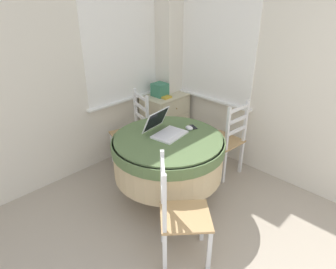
{
  "coord_description": "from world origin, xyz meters",
  "views": [
    {
      "loc": [
        -1.18,
        0.23,
        2.13
      ],
      "look_at": [
        0.9,
        2.28,
        0.66
      ],
      "focal_mm": 32.0,
      "sensor_mm": 36.0,
      "label": 1
    }
  ],
  "objects_px": {
    "cell_phone": "(193,127)",
    "dining_chair_near_back_window": "(133,132)",
    "laptop": "(165,129)",
    "round_dining_table": "(168,154)",
    "computer_mouse": "(189,128)",
    "dining_chair_camera_near": "(180,215)",
    "storage_box": "(160,90)",
    "dining_chair_near_right_window": "(226,141)",
    "book_on_cabinet": "(163,96)",
    "corner_cabinet": "(165,120)"
  },
  "relations": [
    {
      "from": "computer_mouse",
      "to": "dining_chair_near_back_window",
      "type": "xyz_separation_m",
      "value": [
        -0.1,
        0.84,
        -0.31
      ]
    },
    {
      "from": "dining_chair_near_back_window",
      "to": "corner_cabinet",
      "type": "xyz_separation_m",
      "value": [
        0.67,
        0.09,
        -0.07
      ]
    },
    {
      "from": "round_dining_table",
      "to": "dining_chair_camera_near",
      "type": "bearing_deg",
      "value": -128.99
    },
    {
      "from": "round_dining_table",
      "to": "computer_mouse",
      "type": "bearing_deg",
      "value": -6.58
    },
    {
      "from": "dining_chair_near_back_window",
      "to": "laptop",
      "type": "bearing_deg",
      "value": -101.28
    },
    {
      "from": "laptop",
      "to": "storage_box",
      "type": "xyz_separation_m",
      "value": [
        0.74,
        0.84,
        0.06
      ]
    },
    {
      "from": "dining_chair_camera_near",
      "to": "storage_box",
      "type": "bearing_deg",
      "value": 50.38
    },
    {
      "from": "laptop",
      "to": "storage_box",
      "type": "height_order",
      "value": "laptop"
    },
    {
      "from": "round_dining_table",
      "to": "dining_chair_near_back_window",
      "type": "xyz_separation_m",
      "value": [
        0.18,
        0.81,
        -0.1
      ]
    },
    {
      "from": "dining_chair_near_right_window",
      "to": "corner_cabinet",
      "type": "relative_size",
      "value": 1.26
    },
    {
      "from": "dining_chair_near_right_window",
      "to": "dining_chair_camera_near",
      "type": "xyz_separation_m",
      "value": [
        -1.35,
        -0.48,
        0.0
      ]
    },
    {
      "from": "dining_chair_camera_near",
      "to": "corner_cabinet",
      "type": "distance_m",
      "value": 2.08
    },
    {
      "from": "laptop",
      "to": "corner_cabinet",
      "type": "distance_m",
      "value": 1.23
    },
    {
      "from": "dining_chair_camera_near",
      "to": "book_on_cabinet",
      "type": "relative_size",
      "value": 4.11
    },
    {
      "from": "laptop",
      "to": "dining_chair_near_right_window",
      "type": "relative_size",
      "value": 0.42
    },
    {
      "from": "round_dining_table",
      "to": "corner_cabinet",
      "type": "height_order",
      "value": "corner_cabinet"
    },
    {
      "from": "cell_phone",
      "to": "dining_chair_near_right_window",
      "type": "xyz_separation_m",
      "value": [
        0.46,
        -0.14,
        -0.29
      ]
    },
    {
      "from": "cell_phone",
      "to": "dining_chair_near_back_window",
      "type": "distance_m",
      "value": 0.9
    },
    {
      "from": "dining_chair_near_back_window",
      "to": "corner_cabinet",
      "type": "distance_m",
      "value": 0.68
    },
    {
      "from": "laptop",
      "to": "cell_phone",
      "type": "height_order",
      "value": "laptop"
    },
    {
      "from": "round_dining_table",
      "to": "dining_chair_near_back_window",
      "type": "distance_m",
      "value": 0.84
    },
    {
      "from": "cell_phone",
      "to": "dining_chair_camera_near",
      "type": "relative_size",
      "value": 0.13
    },
    {
      "from": "computer_mouse",
      "to": "book_on_cabinet",
      "type": "height_order",
      "value": "book_on_cabinet"
    },
    {
      "from": "laptop",
      "to": "dining_chair_near_right_window",
      "type": "bearing_deg",
      "value": -17.65
    },
    {
      "from": "dining_chair_near_back_window",
      "to": "corner_cabinet",
      "type": "bearing_deg",
      "value": 7.88
    },
    {
      "from": "laptop",
      "to": "book_on_cabinet",
      "type": "distance_m",
      "value": 1.07
    },
    {
      "from": "round_dining_table",
      "to": "cell_phone",
      "type": "distance_m",
      "value": 0.41
    },
    {
      "from": "dining_chair_camera_near",
      "to": "book_on_cabinet",
      "type": "height_order",
      "value": "dining_chair_camera_near"
    },
    {
      "from": "dining_chair_camera_near",
      "to": "book_on_cabinet",
      "type": "distance_m",
      "value": 2.02
    },
    {
      "from": "cell_phone",
      "to": "dining_chair_camera_near",
      "type": "height_order",
      "value": "dining_chair_camera_near"
    },
    {
      "from": "laptop",
      "to": "dining_chair_near_right_window",
      "type": "xyz_separation_m",
      "value": [
        0.79,
        -0.25,
        -0.34
      ]
    },
    {
      "from": "cell_phone",
      "to": "storage_box",
      "type": "distance_m",
      "value": 1.04
    },
    {
      "from": "computer_mouse",
      "to": "dining_chair_near_back_window",
      "type": "distance_m",
      "value": 0.9
    },
    {
      "from": "computer_mouse",
      "to": "laptop",
      "type": "bearing_deg",
      "value": 154.21
    },
    {
      "from": "cell_phone",
      "to": "dining_chair_camera_near",
      "type": "distance_m",
      "value": 1.12
    },
    {
      "from": "dining_chair_near_right_window",
      "to": "round_dining_table",
      "type": "bearing_deg",
      "value": 168.81
    },
    {
      "from": "corner_cabinet",
      "to": "dining_chair_near_back_window",
      "type": "bearing_deg",
      "value": -172.12
    },
    {
      "from": "round_dining_table",
      "to": "cell_phone",
      "type": "height_order",
      "value": "cell_phone"
    },
    {
      "from": "cell_phone",
      "to": "book_on_cabinet",
      "type": "relative_size",
      "value": 0.52
    },
    {
      "from": "dining_chair_near_back_window",
      "to": "storage_box",
      "type": "xyz_separation_m",
      "value": [
        0.59,
        0.11,
        0.4
      ]
    },
    {
      "from": "dining_chair_near_back_window",
      "to": "corner_cabinet",
      "type": "relative_size",
      "value": 1.26
    },
    {
      "from": "dining_chair_camera_near",
      "to": "corner_cabinet",
      "type": "relative_size",
      "value": 1.26
    },
    {
      "from": "corner_cabinet",
      "to": "storage_box",
      "type": "bearing_deg",
      "value": 165.7
    },
    {
      "from": "storage_box",
      "to": "book_on_cabinet",
      "type": "height_order",
      "value": "storage_box"
    },
    {
      "from": "laptop",
      "to": "book_on_cabinet",
      "type": "relative_size",
      "value": 1.72
    },
    {
      "from": "dining_chair_near_right_window",
      "to": "book_on_cabinet",
      "type": "bearing_deg",
      "value": 92.7
    },
    {
      "from": "dining_chair_near_right_window",
      "to": "storage_box",
      "type": "bearing_deg",
      "value": 92.43
    },
    {
      "from": "cell_phone",
      "to": "corner_cabinet",
      "type": "xyz_separation_m",
      "value": [
        0.49,
        0.93,
        -0.36
      ]
    },
    {
      "from": "dining_chair_near_back_window",
      "to": "dining_chair_near_right_window",
      "type": "height_order",
      "value": "same"
    },
    {
      "from": "storage_box",
      "to": "dining_chair_near_right_window",
      "type": "bearing_deg",
      "value": -87.57
    }
  ]
}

